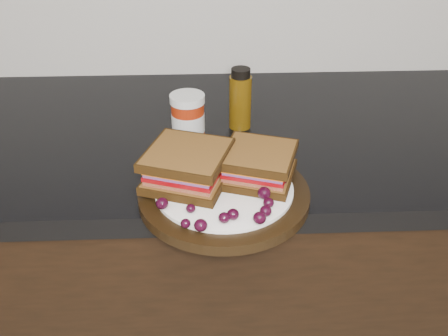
# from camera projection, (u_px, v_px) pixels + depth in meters

# --- Properties ---
(base_cabinets) EXTENTS (3.96, 0.58, 0.86)m
(base_cabinets) POSITION_uv_depth(u_px,v_px,m) (151.00, 291.00, 1.28)
(base_cabinets) COLOR black
(base_cabinets) RESTS_ON ground_plane
(countertop) EXTENTS (3.98, 0.60, 0.04)m
(countertop) POSITION_uv_depth(u_px,v_px,m) (134.00, 138.00, 1.04)
(countertop) COLOR black
(countertop) RESTS_ON base_cabinets
(plate) EXTENTS (0.28, 0.28, 0.02)m
(plate) POSITION_uv_depth(u_px,v_px,m) (224.00, 194.00, 0.82)
(plate) COLOR black
(plate) RESTS_ON countertop
(sandwich_left) EXTENTS (0.16, 0.16, 0.06)m
(sandwich_left) POSITION_uv_depth(u_px,v_px,m) (187.00, 166.00, 0.81)
(sandwich_left) COLOR brown
(sandwich_left) RESTS_ON plate
(sandwich_right) EXTENTS (0.14, 0.14, 0.05)m
(sandwich_right) POSITION_uv_depth(u_px,v_px,m) (258.00, 165.00, 0.82)
(sandwich_right) COLOR brown
(sandwich_right) RESTS_ON plate
(grape_0) EXTENTS (0.02, 0.02, 0.02)m
(grape_0) POSITION_uv_depth(u_px,v_px,m) (162.00, 203.00, 0.76)
(grape_0) COLOR black
(grape_0) RESTS_ON plate
(grape_1) EXTENTS (0.01, 0.01, 0.01)m
(grape_1) POSITION_uv_depth(u_px,v_px,m) (191.00, 208.00, 0.75)
(grape_1) COLOR black
(grape_1) RESTS_ON plate
(grape_2) EXTENTS (0.02, 0.02, 0.01)m
(grape_2) POSITION_uv_depth(u_px,v_px,m) (186.00, 223.00, 0.72)
(grape_2) COLOR black
(grape_2) RESTS_ON plate
(grape_3) EXTENTS (0.02, 0.02, 0.02)m
(grape_3) POSITION_uv_depth(u_px,v_px,m) (201.00, 225.00, 0.71)
(grape_3) COLOR black
(grape_3) RESTS_ON plate
(grape_4) EXTENTS (0.02, 0.02, 0.02)m
(grape_4) POSITION_uv_depth(u_px,v_px,m) (224.00, 218.00, 0.73)
(grape_4) COLOR black
(grape_4) RESTS_ON plate
(grape_5) EXTENTS (0.02, 0.02, 0.02)m
(grape_5) POSITION_uv_depth(u_px,v_px,m) (233.00, 214.00, 0.73)
(grape_5) COLOR black
(grape_5) RESTS_ON plate
(grape_6) EXTENTS (0.02, 0.02, 0.02)m
(grape_6) POSITION_uv_depth(u_px,v_px,m) (260.00, 218.00, 0.73)
(grape_6) COLOR black
(grape_6) RESTS_ON plate
(grape_7) EXTENTS (0.02, 0.02, 0.02)m
(grape_7) POSITION_uv_depth(u_px,v_px,m) (266.00, 211.00, 0.74)
(grape_7) COLOR black
(grape_7) RESTS_ON plate
(grape_8) EXTENTS (0.02, 0.02, 0.02)m
(grape_8) POSITION_uv_depth(u_px,v_px,m) (269.00, 203.00, 0.76)
(grape_8) COLOR black
(grape_8) RESTS_ON plate
(grape_9) EXTENTS (0.02, 0.02, 0.02)m
(grape_9) POSITION_uv_depth(u_px,v_px,m) (264.00, 193.00, 0.78)
(grape_9) COLOR black
(grape_9) RESTS_ON plate
(grape_10) EXTENTS (0.02, 0.02, 0.02)m
(grape_10) POSITION_uv_depth(u_px,v_px,m) (282.00, 185.00, 0.80)
(grape_10) COLOR black
(grape_10) RESTS_ON plate
(grape_11) EXTENTS (0.02, 0.02, 0.02)m
(grape_11) POSITION_uv_depth(u_px,v_px,m) (270.00, 180.00, 0.81)
(grape_11) COLOR black
(grape_11) RESTS_ON plate
(grape_12) EXTENTS (0.02, 0.02, 0.02)m
(grape_12) POSITION_uv_depth(u_px,v_px,m) (271.00, 171.00, 0.83)
(grape_12) COLOR black
(grape_12) RESTS_ON plate
(grape_13) EXTENTS (0.02, 0.02, 0.02)m
(grape_13) POSITION_uv_depth(u_px,v_px,m) (252.00, 165.00, 0.85)
(grape_13) COLOR black
(grape_13) RESTS_ON plate
(grape_14) EXTENTS (0.02, 0.02, 0.02)m
(grape_14) POSITION_uv_depth(u_px,v_px,m) (191.00, 167.00, 0.85)
(grape_14) COLOR black
(grape_14) RESTS_ON plate
(grape_15) EXTENTS (0.02, 0.02, 0.02)m
(grape_15) POSITION_uv_depth(u_px,v_px,m) (195.00, 173.00, 0.83)
(grape_15) COLOR black
(grape_15) RESTS_ON plate
(grape_16) EXTENTS (0.02, 0.02, 0.02)m
(grape_16) POSITION_uv_depth(u_px,v_px,m) (170.00, 184.00, 0.80)
(grape_16) COLOR black
(grape_16) RESTS_ON plate
(grape_17) EXTENTS (0.02, 0.02, 0.02)m
(grape_17) POSITION_uv_depth(u_px,v_px,m) (175.00, 190.00, 0.79)
(grape_17) COLOR black
(grape_17) RESTS_ON plate
(grape_18) EXTENTS (0.02, 0.02, 0.02)m
(grape_18) POSITION_uv_depth(u_px,v_px,m) (180.00, 167.00, 0.84)
(grape_18) COLOR black
(grape_18) RESTS_ON plate
(grape_19) EXTENTS (0.02, 0.02, 0.02)m
(grape_19) POSITION_uv_depth(u_px,v_px,m) (183.00, 172.00, 0.83)
(grape_19) COLOR black
(grape_19) RESTS_ON plate
(grape_20) EXTENTS (0.02, 0.02, 0.01)m
(grape_20) POSITION_uv_depth(u_px,v_px,m) (184.00, 184.00, 0.80)
(grape_20) COLOR black
(grape_20) RESTS_ON plate
(condiment_jar) EXTENTS (0.08, 0.08, 0.10)m
(condiment_jar) POSITION_uv_depth(u_px,v_px,m) (188.00, 118.00, 0.96)
(condiment_jar) COLOR #9C240B
(condiment_jar) RESTS_ON countertop
(oil_bottle) EXTENTS (0.06, 0.06, 0.13)m
(oil_bottle) POSITION_uv_depth(u_px,v_px,m) (240.00, 98.00, 1.01)
(oil_bottle) COLOR #503608
(oil_bottle) RESTS_ON countertop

